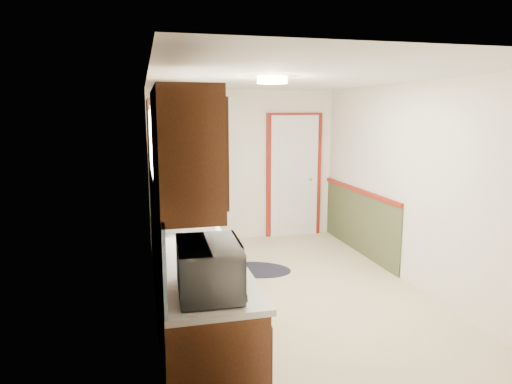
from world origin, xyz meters
TOP-DOWN VIEW (x-y plane):
  - room_shell at (0.00, 0.00)m, footprint 3.20×5.20m
  - kitchen_run at (-1.24, -0.29)m, footprint 0.63×4.00m
  - back_wall_trim at (0.99, 2.21)m, footprint 1.12×2.30m
  - ceiling_fixture at (-0.30, -0.20)m, footprint 0.30×0.30m
  - microwave at (-1.20, -1.95)m, footprint 0.34×0.58m
  - refrigerator at (-0.92, 1.90)m, footprint 0.77×0.75m
  - rug at (-0.20, 0.92)m, footprint 1.11×0.93m
  - cooktop at (-1.19, 0.75)m, footprint 0.48×0.58m

SIDE VIEW (x-z plane):
  - rug at x=-0.20m, z-range 0.00..0.01m
  - kitchen_run at x=-1.24m, z-range -0.29..1.91m
  - refrigerator at x=-0.92m, z-range 0.00..1.73m
  - back_wall_trim at x=0.99m, z-range -0.15..1.93m
  - cooktop at x=-1.19m, z-range 0.94..0.96m
  - microwave at x=-1.20m, z-range 0.94..1.33m
  - room_shell at x=0.00m, z-range -0.06..2.46m
  - ceiling_fixture at x=-0.30m, z-range 2.33..2.39m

